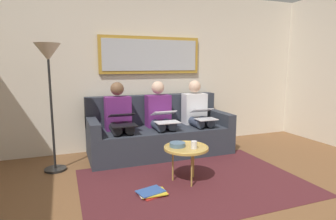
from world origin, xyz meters
The scene contains 15 objects.
wall_rear centered at (0.00, -2.60, 1.30)m, with size 6.00×0.12×2.60m, color beige.
area_rug centered at (0.00, -0.85, 0.00)m, with size 2.60×1.80×0.01m, color #4C1E23.
couch centered at (0.00, -2.12, 0.31)m, with size 2.20×0.90×0.90m.
framed_mirror centered at (0.00, -2.51, 1.55)m, with size 1.71×0.05×0.61m.
coffee_table centered at (0.07, -0.90, 0.41)m, with size 0.53×0.53×0.44m.
cup centered at (0.01, -0.81, 0.47)m, with size 0.07×0.07×0.09m, color silver.
bowl centered at (0.16, -0.96, 0.45)m, with size 0.19×0.19×0.05m, color slate.
person_left centered at (-0.64, -2.05, 0.61)m, with size 0.38×0.58×1.14m.
laptop_silver centered at (-0.64, -1.81, 0.63)m, with size 0.31×0.38×0.16m.
person_middle centered at (0.00, -2.05, 0.61)m, with size 0.38×0.58×1.14m.
laptop_white centered at (0.00, -1.81, 0.63)m, with size 0.35×0.37×0.16m.
person_right centered at (0.64, -2.05, 0.61)m, with size 0.38×0.58×1.14m.
laptop_black centered at (0.64, -1.81, 0.63)m, with size 0.35×0.38×0.16m.
magazine_stack centered at (0.56, -0.71, 0.03)m, with size 0.35×0.28×0.04m.
standing_lamp centered at (1.55, -1.85, 1.37)m, with size 0.32×0.32×1.66m.
Camera 1 is at (1.41, 2.03, 1.39)m, focal length 30.06 mm.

